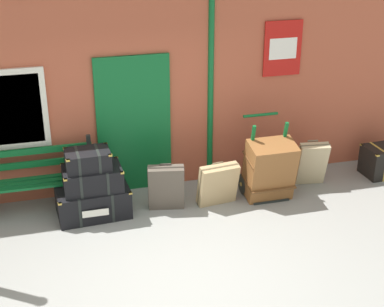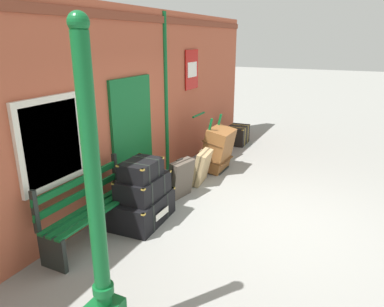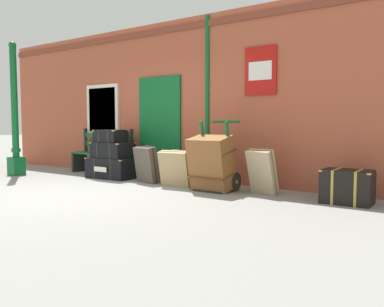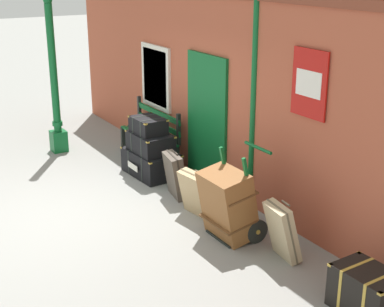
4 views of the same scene
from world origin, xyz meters
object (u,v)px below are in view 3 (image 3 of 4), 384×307
(steamer_trunk_top, at_px, (111,136))
(large_brown_trunk, at_px, (212,163))
(steamer_trunk_middle, at_px, (113,150))
(platform_bench, at_px, (103,154))
(steamer_trunk_base, at_px, (113,168))
(porters_trolley, at_px, (217,174))
(suitcase_caramel, at_px, (175,169))
(suitcase_brown, at_px, (146,165))
(suitcase_charcoal, at_px, (262,172))
(corner_trunk, at_px, (347,187))
(lamp_post, at_px, (15,125))

(steamer_trunk_top, height_order, large_brown_trunk, steamer_trunk_top)
(steamer_trunk_middle, height_order, steamer_trunk_top, steamer_trunk_top)
(platform_bench, height_order, steamer_trunk_base, platform_bench)
(porters_trolley, height_order, suitcase_caramel, porters_trolley)
(steamer_trunk_middle, height_order, suitcase_brown, steamer_trunk_middle)
(steamer_trunk_base, bearing_deg, suitcase_caramel, -5.95)
(steamer_trunk_base, bearing_deg, steamer_trunk_top, -133.19)
(large_brown_trunk, xyz_separation_m, suitcase_charcoal, (0.81, 0.25, -0.11))
(large_brown_trunk, xyz_separation_m, corner_trunk, (2.12, 0.28, -0.23))
(steamer_trunk_middle, bearing_deg, corner_trunk, 1.13)
(suitcase_charcoal, height_order, corner_trunk, suitcase_charcoal)
(platform_bench, relative_size, steamer_trunk_middle, 1.95)
(steamer_trunk_base, xyz_separation_m, suitcase_brown, (1.04, -0.12, 0.14))
(steamer_trunk_top, xyz_separation_m, corner_trunk, (4.73, 0.10, -0.63))
(suitcase_brown, relative_size, suitcase_charcoal, 0.96)
(steamer_trunk_middle, distance_m, suitcase_caramel, 1.80)
(steamer_trunk_middle, xyz_separation_m, steamer_trunk_top, (-0.04, -0.01, 0.29))
(suitcase_brown, distance_m, corner_trunk, 3.67)
(steamer_trunk_base, bearing_deg, porters_trolley, -0.60)
(suitcase_charcoal, bearing_deg, suitcase_caramel, -171.82)
(steamer_trunk_middle, xyz_separation_m, suitcase_caramel, (1.77, -0.17, -0.25))
(lamp_post, bearing_deg, steamer_trunk_top, 24.50)
(lamp_post, relative_size, suitcase_brown, 4.02)
(steamer_trunk_middle, bearing_deg, porters_trolley, -0.22)
(lamp_post, xyz_separation_m, platform_bench, (1.31, 1.31, -0.64))
(steamer_trunk_top, xyz_separation_m, large_brown_trunk, (2.60, -0.17, -0.40))
(suitcase_charcoal, distance_m, corner_trunk, 1.33)
(suitcase_brown, relative_size, corner_trunk, 1.01)
(suitcase_caramel, relative_size, corner_trunk, 0.95)
(porters_trolley, xyz_separation_m, corner_trunk, (2.12, 0.10, -0.03))
(suitcase_charcoal, bearing_deg, porters_trolley, -175.07)
(lamp_post, xyz_separation_m, suitcase_brown, (3.07, 0.82, -0.74))
(steamer_trunk_base, distance_m, steamer_trunk_middle, 0.37)
(lamp_post, xyz_separation_m, suitcase_caramel, (3.82, 0.76, -0.76))
(large_brown_trunk, relative_size, suitcase_brown, 1.32)
(platform_bench, bearing_deg, suitcase_brown, -15.54)
(corner_trunk, bearing_deg, steamer_trunk_middle, -178.87)
(steamer_trunk_base, height_order, porters_trolley, porters_trolley)
(steamer_trunk_middle, distance_m, porters_trolley, 2.58)
(steamer_trunk_middle, bearing_deg, platform_bench, 152.24)
(steamer_trunk_top, distance_m, suitcase_charcoal, 3.45)
(suitcase_caramel, bearing_deg, corner_trunk, 5.13)
(large_brown_trunk, height_order, suitcase_charcoal, large_brown_trunk)
(porters_trolley, bearing_deg, suitcase_caramel, -168.54)
(steamer_trunk_base, distance_m, suitcase_brown, 1.05)
(porters_trolley, bearing_deg, corner_trunk, 2.75)
(steamer_trunk_middle, xyz_separation_m, suitcase_brown, (1.02, -0.10, -0.23))
(platform_bench, height_order, large_brown_trunk, platform_bench)
(porters_trolley, bearing_deg, lamp_post, -168.76)
(steamer_trunk_base, relative_size, porters_trolley, 0.88)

